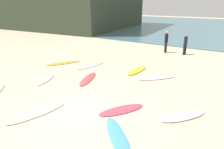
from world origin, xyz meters
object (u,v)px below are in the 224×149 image
Objects in this scene: surfboard_3 at (63,63)px; surfboard_0 at (157,78)px; surfboard_9 at (88,79)px; surfboard_4 at (37,113)px; surfboard_6 at (91,66)px; beachgoer_far at (166,41)px; surfboard_8 at (183,116)px; surfboard_7 at (118,138)px; beachgoer_near at (185,43)px; surfboard_2 at (45,79)px; surfboard_1 at (122,110)px; surfboard_5 at (137,70)px.

surfboard_0 is at bearing 34.66° from surfboard_3.
surfboard_4 is at bearing 80.85° from surfboard_9.
beachgoer_far is (2.85, 6.64, 1.00)m from surfboard_6.
surfboard_4 is 1.17× the size of surfboard_8.
beachgoer_near is at bearing 49.30° from surfboard_7.
surfboard_1 is at bearing -29.92° from surfboard_2.
surfboard_3 is 1.07× the size of surfboard_6.
surfboard_1 is 5.34m from surfboard_2.
surfboard_3 is at bearing -130.40° from surfboard_0.
surfboard_4 is 6.44m from surfboard_6.
surfboard_8 is 10.28m from beachgoer_near.
surfboard_9 is (-3.37, 1.97, 0.01)m from surfboard_1.
surfboard_9 is at bearing -46.13° from beachgoer_far.
surfboard_2 is 10.62m from beachgoer_far.
surfboard_5 reaches higher than surfboard_6.
surfboard_6 is at bearing -134.28° from surfboard_0.
surfboard_1 is at bearing 129.73° from surfboard_9.
surfboard_0 is 6.70m from surfboard_4.
surfboard_2 reaches higher than surfboard_3.
surfboard_3 is 1.43× the size of beachgoer_near.
surfboard_0 is at bearing 160.54° from surfboard_8.
surfboard_4 is at bearing -167.51° from beachgoer_near.
surfboard_7 reaches higher than surfboard_2.
surfboard_1 is 1.79m from surfboard_7.
surfboard_0 is at bearing -21.70° from beachgoer_far.
surfboard_0 reaches higher than surfboard_2.
surfboard_4 is 4.05m from surfboard_9.
surfboard_7 reaches higher than surfboard_1.
beachgoer_far reaches higher than surfboard_2.
surfboard_2 is at bearing 91.60° from surfboard_6.
surfboard_3 is (-6.63, -0.77, -0.01)m from surfboard_0.
surfboard_1 is 7.68m from surfboard_3.
surfboard_3 is at bearing 15.16° from surfboard_5.
beachgoer_far reaches higher than surfboard_6.
surfboard_8 is at bearing -13.99° from beachgoer_far.
surfboard_6 reaches higher than surfboard_3.
surfboard_1 is 10.83m from beachgoer_near.
surfboard_4 reaches higher than surfboard_2.
surfboard_0 is 1.04× the size of surfboard_5.
beachgoer_near is at bearing 139.74° from surfboard_8.
surfboard_6 is (-4.84, 4.02, 0.00)m from surfboard_1.
surfboard_9 reaches higher than surfboard_3.
beachgoer_near is (2.94, 8.81, 0.89)m from surfboard_9.
surfboard_1 is 0.88× the size of surfboard_9.
beachgoer_far reaches higher than surfboard_3.
surfboard_3 is 1.31× the size of beachgoer_far.
beachgoer_far is (-4.18, 9.78, 0.99)m from surfboard_8.
surfboard_2 is 1.14× the size of beachgoer_near.
surfboard_5 is at bearing 26.45° from surfboard_2.
beachgoer_near is at bearing 41.10° from surfboard_2.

